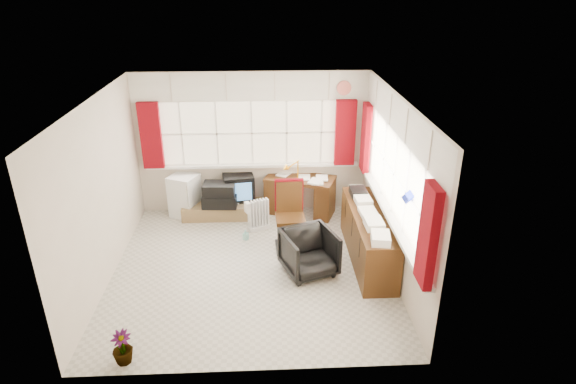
# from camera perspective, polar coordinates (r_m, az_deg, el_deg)

# --- Properties ---
(ground) EXTENTS (4.00, 4.00, 0.00)m
(ground) POSITION_cam_1_polar(r_m,az_deg,el_deg) (7.16, -4.24, -9.03)
(ground) COLOR beige
(ground) RESTS_ON ground
(room_walls) EXTENTS (4.00, 4.00, 4.00)m
(room_walls) POSITION_cam_1_polar(r_m,az_deg,el_deg) (6.46, -4.65, 2.16)
(room_walls) COLOR beige
(room_walls) RESTS_ON ground
(window_back) EXTENTS (3.70, 0.12, 3.60)m
(window_back) POSITION_cam_1_polar(r_m,az_deg,el_deg) (8.47, -4.19, 3.63)
(window_back) COLOR beige
(window_back) RESTS_ON room_walls
(window_right) EXTENTS (0.12, 3.70, 3.60)m
(window_right) POSITION_cam_1_polar(r_m,az_deg,el_deg) (6.90, 11.87, -1.85)
(window_right) COLOR beige
(window_right) RESTS_ON room_walls
(curtains) EXTENTS (3.83, 3.83, 1.15)m
(curtains) POSITION_cam_1_polar(r_m,az_deg,el_deg) (7.37, 2.77, 4.68)
(curtains) COLOR maroon
(curtains) RESTS_ON room_walls
(overhead_cabinets) EXTENTS (3.98, 3.98, 0.48)m
(overhead_cabinets) POSITION_cam_1_polar(r_m,az_deg,el_deg) (7.20, 3.30, 10.80)
(overhead_cabinets) COLOR white
(overhead_cabinets) RESTS_ON room_walls
(desk) EXTENTS (1.32, 0.97, 0.72)m
(desk) POSITION_cam_1_polar(r_m,az_deg,el_deg) (8.57, 1.44, -0.13)
(desk) COLOR #4A2611
(desk) RESTS_ON ground
(desk_lamp) EXTENTS (0.13, 0.11, 0.38)m
(desk_lamp) POSITION_cam_1_polar(r_m,az_deg,el_deg) (8.25, 1.19, 3.12)
(desk_lamp) COLOR #FBA50A
(desk_lamp) RESTS_ON desk
(task_chair) EXTENTS (0.47, 0.50, 1.09)m
(task_chair) POSITION_cam_1_polar(r_m,az_deg,el_deg) (7.46, 0.19, -2.39)
(task_chair) COLOR black
(task_chair) RESTS_ON ground
(office_chair) EXTENTS (0.90, 0.91, 0.65)m
(office_chair) POSITION_cam_1_polar(r_m,az_deg,el_deg) (6.90, 2.52, -7.18)
(office_chair) COLOR black
(office_chair) RESTS_ON ground
(radiator) EXTENTS (0.39, 0.28, 0.54)m
(radiator) POSITION_cam_1_polar(r_m,az_deg,el_deg) (8.08, -3.51, -3.04)
(radiator) COLOR white
(radiator) RESTS_ON ground
(credenza) EXTENTS (0.50, 2.00, 0.85)m
(credenza) POSITION_cam_1_polar(r_m,az_deg,el_deg) (7.27, 9.48, -5.09)
(credenza) COLOR #4A2611
(credenza) RESTS_ON ground
(file_tray) EXTENTS (0.25, 0.32, 0.11)m
(file_tray) POSITION_cam_1_polar(r_m,az_deg,el_deg) (7.67, 8.31, 0.01)
(file_tray) COLOR black
(file_tray) RESTS_ON credenza
(tv_bench) EXTENTS (1.40, 0.50, 0.25)m
(tv_bench) POSITION_cam_1_polar(r_m,az_deg,el_deg) (8.62, -7.71, -2.09)
(tv_bench) COLOR olive
(tv_bench) RESTS_ON ground
(crt_tv) EXTENTS (0.60, 0.57, 0.48)m
(crt_tv) POSITION_cam_1_polar(r_m,az_deg,el_deg) (8.61, -5.90, 0.64)
(crt_tv) COLOR black
(crt_tv) RESTS_ON tv_bench
(hifi_stack) EXTENTS (0.62, 0.41, 0.43)m
(hifi_stack) POSITION_cam_1_polar(r_m,az_deg,el_deg) (8.40, -8.10, -0.35)
(hifi_stack) COLOR black
(hifi_stack) RESTS_ON tv_bench
(mini_fridge) EXTENTS (0.59, 0.59, 0.76)m
(mini_fridge) POSITION_cam_1_polar(r_m,az_deg,el_deg) (8.67, -12.12, -0.42)
(mini_fridge) COLOR white
(mini_fridge) RESTS_ON ground
(spray_bottle_a) EXTENTS (0.11, 0.11, 0.28)m
(spray_bottle_a) POSITION_cam_1_polar(r_m,az_deg,el_deg) (8.55, -5.86, -2.12)
(spray_bottle_a) COLOR silver
(spray_bottle_a) RESTS_ON ground
(spray_bottle_b) EXTENTS (0.11, 0.11, 0.17)m
(spray_bottle_b) POSITION_cam_1_polar(r_m,az_deg,el_deg) (7.85, -5.04, -5.07)
(spray_bottle_b) COLOR #8FD5CA
(spray_bottle_b) RESTS_ON ground
(flower_vase) EXTENTS (0.26, 0.26, 0.40)m
(flower_vase) POSITION_cam_1_polar(r_m,az_deg,el_deg) (5.83, -19.06, -17.03)
(flower_vase) COLOR black
(flower_vase) RESTS_ON ground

